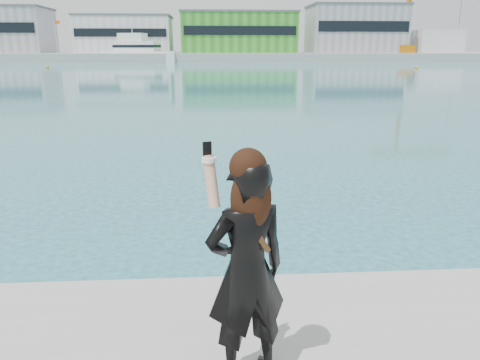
# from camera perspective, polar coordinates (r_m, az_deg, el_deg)

# --- Properties ---
(far_quay) EXTENTS (320.00, 40.00, 2.00)m
(far_quay) POSITION_cam_1_polar(r_m,az_deg,el_deg) (133.61, -3.81, 14.80)
(far_quay) COLOR #9E9E99
(far_quay) RESTS_ON ground
(warehouse_white) EXTENTS (24.48, 15.35, 9.50)m
(warehouse_white) POSITION_cam_1_polar(r_m,az_deg,el_deg) (133.39, -13.78, 16.87)
(warehouse_white) COLOR silver
(warehouse_white) RESTS_ON far_quay
(warehouse_green) EXTENTS (30.60, 16.36, 10.50)m
(warehouse_green) POSITION_cam_1_polar(r_m,az_deg,el_deg) (131.90, -0.22, 17.54)
(warehouse_green) COLOR #318721
(warehouse_green) RESTS_ON far_quay
(warehouse_grey_right) EXTENTS (25.50, 15.35, 12.50)m
(warehouse_grey_right) POSITION_cam_1_polar(r_m,az_deg,el_deg) (137.71, 13.85, 17.45)
(warehouse_grey_right) COLOR gray
(warehouse_grey_right) RESTS_ON far_quay
(ancillary_shed) EXTENTS (12.00, 10.00, 6.00)m
(ancillary_shed) POSITION_cam_1_polar(r_m,az_deg,el_deg) (143.82, 22.70, 15.33)
(ancillary_shed) COLOR silver
(ancillary_shed) RESTS_ON far_quay
(dock_crane) EXTENTS (23.00, 4.00, 24.00)m
(dock_crane) POSITION_cam_1_polar(r_m,az_deg,el_deg) (137.05, 20.44, 19.82)
(dock_crane) COLOR orange
(dock_crane) RESTS_ON far_quay
(flagpole_left) EXTENTS (1.28, 0.16, 8.00)m
(flagpole_left) POSITION_cam_1_polar(r_m,az_deg,el_deg) (130.18, -21.50, 16.20)
(flagpole_left) COLOR silver
(flagpole_left) RESTS_ON far_quay
(flagpole_right) EXTENTS (1.28, 0.16, 8.00)m
(flagpole_right) POSITION_cam_1_polar(r_m,az_deg,el_deg) (126.64, 6.67, 17.18)
(flagpole_right) COLOR silver
(flagpole_right) RESTS_ON far_quay
(motor_yacht) EXTENTS (19.48, 10.50, 8.76)m
(motor_yacht) POSITION_cam_1_polar(r_m,az_deg,el_deg) (119.56, -12.19, 15.08)
(motor_yacht) COLOR white
(motor_yacht) RESTS_ON ground
(buoy_near) EXTENTS (0.50, 0.50, 0.50)m
(buoy_near) POSITION_cam_1_polar(r_m,az_deg,el_deg) (82.48, 20.68, 12.58)
(buoy_near) COLOR #EBA00C
(buoy_near) RESTS_ON ground
(buoy_far) EXTENTS (0.50, 0.50, 0.50)m
(buoy_far) POSITION_cam_1_polar(r_m,az_deg,el_deg) (85.04, -22.42, 12.47)
(buoy_far) COLOR #EBA00C
(buoy_far) RESTS_ON ground
(woman) EXTENTS (0.71, 0.57, 1.77)m
(woman) POSITION_cam_1_polar(r_m,az_deg,el_deg) (3.39, 0.80, -10.30)
(woman) COLOR black
(woman) RESTS_ON near_quay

